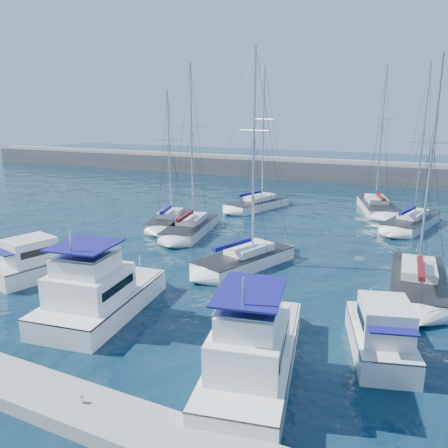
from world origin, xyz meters
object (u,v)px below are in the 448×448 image
at_px(sailboat_mid_b, 190,228).
at_px(sailboat_back_a, 257,204).
at_px(sailboat_mid_c, 245,259).
at_px(motor_yacht_stbd_outer, 381,336).
at_px(sailboat_back_c, 411,222).
at_px(motor_yacht_stbd_inner, 253,352).
at_px(sailboat_mid_a, 169,221).
at_px(sailboat_mid_d, 418,282).
at_px(sailboat_back_b, 377,206).
at_px(motor_yacht_port_inner, 98,295).
at_px(motor_yacht_port_outer, 38,263).

distance_m(sailboat_mid_b, sailboat_back_a, 12.96).
distance_m(sailboat_mid_b, sailboat_mid_c, 10.23).
bearing_deg(motor_yacht_stbd_outer, sailboat_mid_c, 124.32).
relative_size(motor_yacht_stbd_outer, sailboat_back_c, 0.39).
bearing_deg(sailboat_mid_b, sailboat_mid_c, -48.52).
distance_m(motor_yacht_stbd_inner, motor_yacht_stbd_outer, 6.18).
xyz_separation_m(sailboat_mid_a, sailboat_back_c, (21.47, 9.80, 0.01)).
height_order(sailboat_mid_d, sailboat_back_b, sailboat_back_b).
bearing_deg(sailboat_mid_d, sailboat_mid_a, 160.03).
relative_size(motor_yacht_port_inner, sailboat_mid_c, 0.57).
height_order(motor_yacht_stbd_inner, motor_yacht_stbd_outer, motor_yacht_stbd_inner).
bearing_deg(sailboat_mid_b, sailboat_back_b, 39.39).
height_order(motor_yacht_stbd_inner, sailboat_mid_d, sailboat_mid_d).
height_order(motor_yacht_port_outer, motor_yacht_stbd_outer, same).
relative_size(motor_yacht_stbd_inner, motor_yacht_stbd_outer, 1.61).
bearing_deg(sailboat_mid_b, sailboat_mid_a, 146.89).
relative_size(motor_yacht_stbd_outer, sailboat_back_b, 0.38).
relative_size(motor_yacht_port_inner, motor_yacht_stbd_inner, 0.88).
height_order(sailboat_mid_b, sailboat_mid_c, sailboat_mid_c).
bearing_deg(sailboat_mid_b, motor_yacht_stbd_outer, -49.68).
bearing_deg(sailboat_mid_c, sailboat_mid_b, 162.25).
bearing_deg(sailboat_back_a, sailboat_mid_c, -53.39).
bearing_deg(sailboat_back_b, sailboat_back_c, -74.82).
distance_m(sailboat_back_a, sailboat_back_c, 16.80).
bearing_deg(sailboat_back_a, sailboat_mid_a, -94.29).
relative_size(motor_yacht_stbd_inner, sailboat_back_a, 0.61).
xyz_separation_m(sailboat_mid_d, sailboat_back_c, (-1.19, 16.62, 0.02)).
bearing_deg(motor_yacht_port_outer, sailboat_mid_a, 101.45).
relative_size(motor_yacht_port_inner, sailboat_back_a, 0.54).
xyz_separation_m(sailboat_mid_a, sailboat_mid_c, (11.17, -7.48, 0.02)).
height_order(sailboat_mid_b, sailboat_mid_d, sailboat_mid_b).
relative_size(motor_yacht_stbd_inner, sailboat_mid_a, 0.75).
distance_m(sailboat_mid_a, sailboat_back_a, 12.54).
distance_m(motor_yacht_stbd_inner, sailboat_back_b, 36.25).
bearing_deg(sailboat_mid_c, sailboat_mid_d, 23.10).
bearing_deg(sailboat_mid_c, motor_yacht_stbd_inner, -46.15).
bearing_deg(sailboat_mid_a, sailboat_mid_b, -39.22).
bearing_deg(sailboat_back_a, sailboat_back_b, 37.85).
relative_size(sailboat_mid_a, sailboat_mid_c, 0.86).
xyz_separation_m(motor_yacht_port_outer, motor_yacht_port_inner, (7.66, -2.84, 0.19)).
xyz_separation_m(motor_yacht_stbd_inner, sailboat_mid_a, (-16.77, 20.04, -0.61)).
bearing_deg(sailboat_mid_c, motor_yacht_port_outer, -126.73).
xyz_separation_m(motor_yacht_port_outer, motor_yacht_stbd_outer, (22.15, -0.60, 0.00)).
distance_m(motor_yacht_stbd_outer, sailboat_back_b, 32.39).
relative_size(motor_yacht_port_inner, sailboat_back_c, 0.56).
relative_size(sailboat_mid_a, sailboat_back_c, 0.85).
distance_m(motor_yacht_port_inner, motor_yacht_stbd_inner, 10.02).
xyz_separation_m(sailboat_mid_c, sailboat_mid_d, (11.49, 0.66, -0.03)).
bearing_deg(sailboat_back_b, sailboat_back_a, -176.65).
relative_size(sailboat_mid_c, sailboat_back_b, 0.95).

